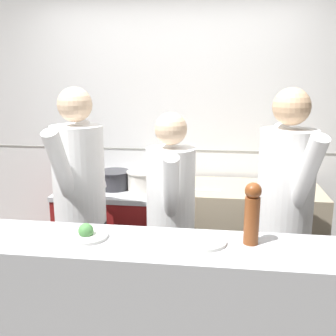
% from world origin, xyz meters
% --- Properties ---
extents(wall_back_tiled, '(8.00, 0.06, 2.60)m').
position_xyz_m(wall_back_tiled, '(0.00, 1.48, 1.30)').
color(wall_back_tiled, white).
rests_on(wall_back_tiled, ground_plane).
extents(oven_range, '(0.90, 0.71, 0.87)m').
position_xyz_m(oven_range, '(-0.47, 1.08, 0.44)').
color(oven_range, maroon).
rests_on(oven_range, ground_plane).
extents(prep_counter, '(1.25, 0.65, 0.92)m').
position_xyz_m(prep_counter, '(0.66, 1.07, 0.46)').
color(prep_counter, gray).
rests_on(prep_counter, ground_plane).
extents(pass_counter, '(3.09, 0.45, 0.98)m').
position_xyz_m(pass_counter, '(0.19, -0.26, 0.48)').
color(pass_counter, '#B7BABF').
rests_on(pass_counter, ground_plane).
extents(stock_pot, '(0.28, 0.28, 0.23)m').
position_xyz_m(stock_pot, '(-0.75, 1.10, 0.99)').
color(stock_pot, '#2D2D33').
rests_on(stock_pot, oven_range).
extents(sauce_pot, '(0.28, 0.28, 0.16)m').
position_xyz_m(sauce_pot, '(-0.45, 1.04, 0.96)').
color(sauce_pot, '#2D2D33').
rests_on(sauce_pot, oven_range).
extents(braising_pot, '(0.28, 0.28, 0.16)m').
position_xyz_m(braising_pot, '(-0.20, 1.03, 0.96)').
color(braising_pot, beige).
rests_on(braising_pot, oven_range).
extents(mixing_bowl_steel, '(0.24, 0.24, 0.07)m').
position_xyz_m(mixing_bowl_steel, '(0.85, 1.06, 0.95)').
color(mixing_bowl_steel, '#B7BABF').
rests_on(mixing_bowl_steel, prep_counter).
extents(chefs_knife, '(0.40, 0.05, 0.02)m').
position_xyz_m(chefs_knife, '(0.22, 0.94, 0.92)').
color(chefs_knife, '#B7BABF').
rests_on(chefs_knife, prep_counter).
extents(plated_dish_appetiser, '(0.24, 0.24, 0.08)m').
position_xyz_m(plated_dish_appetiser, '(-0.26, -0.24, 1.00)').
color(plated_dish_appetiser, white).
rests_on(plated_dish_appetiser, pass_counter).
extents(plated_dish_dessert, '(0.24, 0.24, 0.02)m').
position_xyz_m(plated_dish_dessert, '(0.37, -0.22, 0.99)').
color(plated_dish_dessert, white).
rests_on(plated_dish_dessert, pass_counter).
extents(pepper_mill, '(0.09, 0.09, 0.33)m').
position_xyz_m(pepper_mill, '(0.61, -0.19, 1.15)').
color(pepper_mill, brown).
rests_on(pepper_mill, pass_counter).
extents(chef_head_cook, '(0.40, 0.77, 1.76)m').
position_xyz_m(chef_head_cook, '(-0.52, 0.38, 0.98)').
color(chef_head_cook, black).
rests_on(chef_head_cook, ground_plane).
extents(chef_sous, '(0.37, 0.70, 1.60)m').
position_xyz_m(chef_sous, '(0.12, 0.36, 0.89)').
color(chef_sous, black).
rests_on(chef_sous, ground_plane).
extents(chef_line, '(0.46, 0.76, 1.76)m').
position_xyz_m(chef_line, '(0.87, 0.36, 0.98)').
color(chef_line, black).
rests_on(chef_line, ground_plane).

